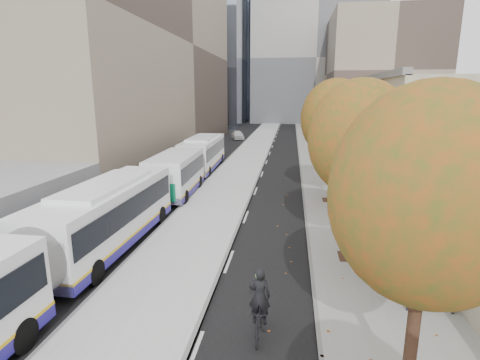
% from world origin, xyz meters
% --- Properties ---
extents(bus_platform, '(4.25, 150.00, 0.15)m').
position_xyz_m(bus_platform, '(-3.88, 35.00, 0.07)').
color(bus_platform, '#BBBBBB').
rests_on(bus_platform, ground).
extents(sidewalk, '(4.75, 150.00, 0.08)m').
position_xyz_m(sidewalk, '(4.12, 35.00, 0.04)').
color(sidewalk, gray).
rests_on(sidewalk, ground).
extents(building_tan, '(18.00, 92.00, 8.00)m').
position_xyz_m(building_tan, '(15.50, 64.00, 4.00)').
color(building_tan, '#A19480').
rests_on(building_tan, ground).
extents(building_midrise, '(24.00, 46.00, 25.00)m').
position_xyz_m(building_midrise, '(-22.50, 41.00, 12.50)').
color(building_midrise, gray).
rests_on(building_midrise, ground).
extents(building_far_block, '(30.00, 18.00, 30.00)m').
position_xyz_m(building_far_block, '(6.00, 96.00, 15.00)').
color(building_far_block, '#A29F97').
rests_on(building_far_block, ground).
extents(bus_shelter, '(1.90, 4.40, 2.53)m').
position_xyz_m(bus_shelter, '(5.69, 10.96, 2.19)').
color(bus_shelter, '#383A3F').
rests_on(bus_shelter, sidewalk).
extents(tree_b, '(4.00, 4.00, 6.97)m').
position_xyz_m(tree_b, '(3.60, 5.00, 5.04)').
color(tree_b, '#302617').
rests_on(tree_b, sidewalk).
extents(tree_c, '(4.20, 4.20, 7.28)m').
position_xyz_m(tree_c, '(3.60, 13.00, 5.25)').
color(tree_c, '#302617').
rests_on(tree_c, sidewalk).
extents(tree_d, '(4.40, 4.40, 7.60)m').
position_xyz_m(tree_d, '(3.60, 22.00, 5.47)').
color(tree_d, '#302617').
rests_on(tree_d, sidewalk).
extents(bus_near, '(2.91, 17.66, 2.94)m').
position_xyz_m(bus_near, '(-7.49, 8.80, 1.60)').
color(bus_near, white).
rests_on(bus_near, ground).
extents(bus_far, '(3.07, 17.66, 2.93)m').
position_xyz_m(bus_far, '(-7.23, 27.41, 1.60)').
color(bus_far, white).
rests_on(bus_far, ground).
extents(cyclist, '(0.64, 1.72, 2.20)m').
position_xyz_m(cyclist, '(0.07, 7.09, 0.82)').
color(cyclist, black).
rests_on(cyclist, ground).
extents(distant_car, '(2.79, 4.40, 1.40)m').
position_xyz_m(distant_car, '(-7.50, 55.52, 0.70)').
color(distant_car, silver).
rests_on(distant_car, ground).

